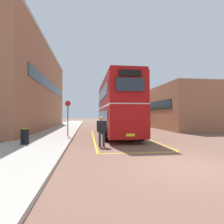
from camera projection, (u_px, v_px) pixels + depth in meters
ground_plane at (118, 131)px, 20.90m from camera, size 135.60×135.60×0.00m
sidewalk_left at (61, 129)px, 22.42m from camera, size 4.00×57.60×0.14m
brick_building_left at (23, 88)px, 23.43m from camera, size 6.72×23.95×10.32m
depot_building_right at (178, 108)px, 25.31m from camera, size 6.34×12.75×5.44m
double_decker_bus at (117, 107)px, 16.26m from camera, size 2.82×10.58×4.75m
single_deck_bus at (124, 116)px, 32.72m from camera, size 2.98×10.04×3.02m
pedestrian_boarding at (102, 129)px, 10.69m from camera, size 0.58×0.25×1.73m
litter_bin at (25, 136)px, 10.69m from camera, size 0.48×0.48×0.91m
bus_stop_sign at (68, 115)px, 14.79m from camera, size 0.44×0.12×2.78m
bay_marking_yellow at (121, 139)px, 14.30m from camera, size 4.19×12.57×0.01m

